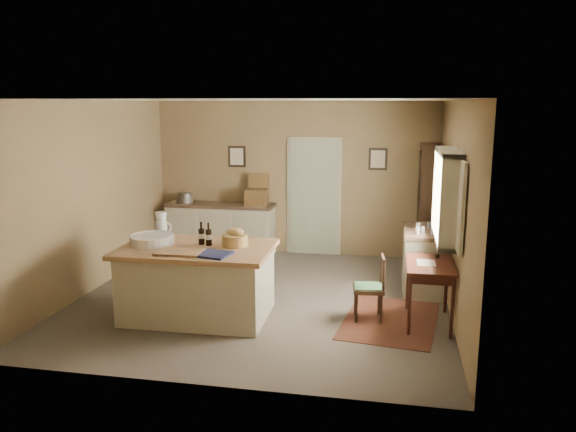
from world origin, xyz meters
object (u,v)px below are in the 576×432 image
at_px(shelving_unit, 432,207).
at_px(desk_chair, 368,289).
at_px(writing_desk, 430,271).
at_px(sideboard, 221,227).
at_px(work_island, 197,280).
at_px(right_cabinet, 424,260).

bearing_deg(shelving_unit, desk_chair, -109.66).
xyz_separation_m(writing_desk, desk_chair, (-0.73, -0.01, -0.27)).
relative_size(sideboard, writing_desk, 2.11).
height_order(work_island, right_cabinet, work_island).
height_order(sideboard, right_cabinet, sideboard).
relative_size(writing_desk, desk_chair, 1.15).
xyz_separation_m(work_island, sideboard, (-0.62, 3.00, -0.00)).
xyz_separation_m(desk_chair, shelving_unit, (0.88, 2.47, 0.61)).
height_order(right_cabinet, shelving_unit, shelving_unit).
bearing_deg(sideboard, desk_chair, -44.54).
distance_m(desk_chair, shelving_unit, 2.70).
relative_size(right_cabinet, shelving_unit, 0.53).
bearing_deg(sideboard, work_island, -78.31).
xyz_separation_m(sideboard, shelving_unit, (3.64, -0.23, 0.53)).
bearing_deg(desk_chair, work_island, -178.44).
relative_size(writing_desk, shelving_unit, 0.45).
height_order(writing_desk, right_cabinet, right_cabinet).
bearing_deg(shelving_unit, writing_desk, -93.55).
bearing_deg(writing_desk, work_island, -173.97).
distance_m(sideboard, writing_desk, 4.41).
relative_size(sideboard, desk_chair, 2.42).
distance_m(desk_chair, right_cabinet, 1.47).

